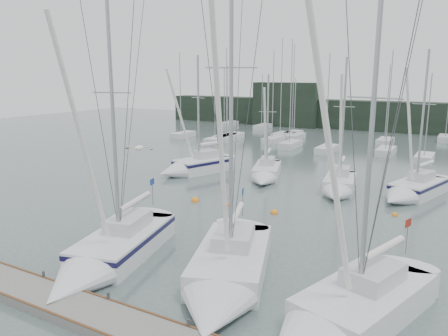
% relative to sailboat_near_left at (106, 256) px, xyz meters
% --- Properties ---
extents(ground, '(160.00, 160.00, 0.00)m').
position_rel_sailboat_near_left_xyz_m(ground, '(4.88, 1.26, -0.61)').
color(ground, '#4E5E5C').
rests_on(ground, ground).
extents(dock, '(24.00, 2.00, 0.40)m').
position_rel_sailboat_near_left_xyz_m(dock, '(4.88, -3.74, -0.41)').
color(dock, slate).
rests_on(dock, ground).
extents(far_treeline, '(90.00, 4.00, 5.00)m').
position_rel_sailboat_near_left_xyz_m(far_treeline, '(4.88, 63.26, 1.89)').
color(far_treeline, black).
rests_on(far_treeline, ground).
extents(far_building_left, '(12.00, 3.00, 8.00)m').
position_rel_sailboat_near_left_xyz_m(far_building_left, '(-15.12, 61.26, 3.39)').
color(far_building_left, black).
rests_on(far_building_left, ground).
extents(mast_forest, '(54.04, 23.36, 14.90)m').
position_rel_sailboat_near_left_xyz_m(mast_forest, '(0.51, 45.18, -0.13)').
color(mast_forest, silver).
rests_on(mast_forest, ground).
extents(sailboat_near_left, '(5.31, 10.50, 14.56)m').
position_rel_sailboat_near_left_xyz_m(sailboat_near_left, '(0.00, 0.00, 0.00)').
color(sailboat_near_left, silver).
rests_on(sailboat_near_left, ground).
extents(sailboat_near_center, '(6.40, 10.47, 16.64)m').
position_rel_sailboat_near_left_xyz_m(sailboat_near_center, '(6.38, 0.74, -0.03)').
color(sailboat_near_center, silver).
rests_on(sailboat_near_center, ground).
extents(sailboat_near_right, '(5.63, 9.52, 14.70)m').
position_rel_sailboat_near_left_xyz_m(sailboat_near_right, '(11.62, 0.10, -0.03)').
color(sailboat_near_right, silver).
rests_on(sailboat_near_right, ground).
extents(sailboat_mid_a, '(5.18, 8.24, 12.14)m').
position_rel_sailboat_near_left_xyz_m(sailboat_mid_a, '(-8.08, 19.63, 0.06)').
color(sailboat_mid_a, silver).
rests_on(sailboat_mid_a, ground).
extents(sailboat_mid_b, '(4.52, 7.90, 10.22)m').
position_rel_sailboat_near_left_xyz_m(sailboat_mid_b, '(-0.81, 20.94, -0.10)').
color(sailboat_mid_b, silver).
rests_on(sailboat_mid_b, ground).
extents(sailboat_mid_c, '(3.46, 7.30, 11.54)m').
position_rel_sailboat_near_left_xyz_m(sailboat_mid_c, '(6.31, 19.50, -0.05)').
color(sailboat_mid_c, silver).
rests_on(sailboat_mid_c, ground).
extents(sailboat_mid_d, '(4.75, 8.32, 12.15)m').
position_rel_sailboat_near_left_xyz_m(sailboat_mid_d, '(11.54, 20.93, -0.02)').
color(sailboat_mid_d, silver).
rests_on(sailboat_mid_d, ground).
extents(buoy_a, '(0.56, 0.56, 0.56)m').
position_rel_sailboat_near_left_xyz_m(buoy_a, '(3.82, 12.28, -0.61)').
color(buoy_a, orange).
rests_on(buoy_a, ground).
extents(buoy_b, '(0.43, 0.43, 0.43)m').
position_rel_sailboat_near_left_xyz_m(buoy_b, '(11.21, 15.94, -0.61)').
color(buoy_b, orange).
rests_on(buoy_b, ground).
extents(buoy_c, '(0.62, 0.62, 0.62)m').
position_rel_sailboat_near_left_xyz_m(buoy_c, '(-2.63, 12.03, -0.61)').
color(buoy_c, orange).
rests_on(buoy_c, ground).
extents(seagull, '(1.13, 0.54, 0.22)m').
position_rel_sailboat_near_left_xyz_m(seagull, '(3.30, -0.99, 5.89)').
color(seagull, white).
rests_on(seagull, ground).
extents(buoy_d, '(0.51, 0.51, 0.51)m').
position_rel_sailboat_near_left_xyz_m(buoy_d, '(-0.03, 12.23, -0.61)').
color(buoy_d, orange).
rests_on(buoy_d, ground).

